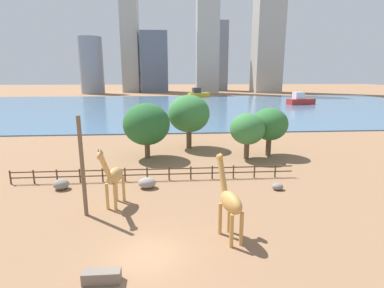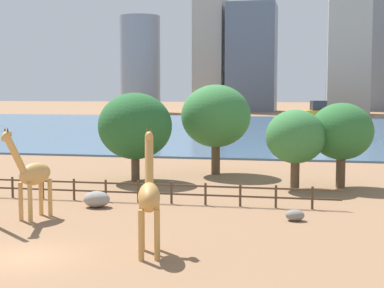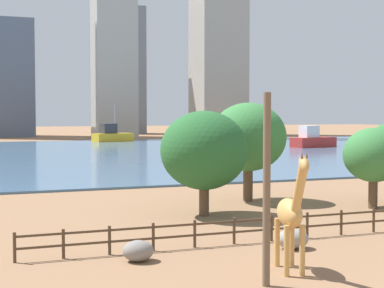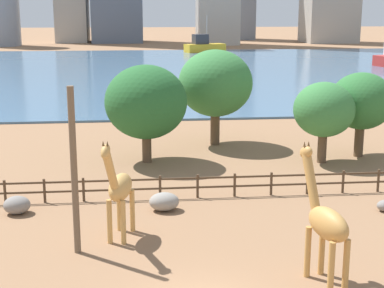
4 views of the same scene
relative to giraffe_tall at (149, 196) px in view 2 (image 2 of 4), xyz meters
The scene contains 15 objects.
ground_plane 78.63m from the giraffe_tall, 93.50° to the left, with size 400.00×400.00×0.00m, color #8C6647.
harbor_water 75.64m from the giraffe_tall, 93.64° to the left, with size 180.00×86.00×0.20m, color #476B8C.
giraffe_tall is the anchor object (origin of this frame).
giraffe_companion 9.17m from the giraffe_tall, 146.50° to the left, with size 1.50×3.54×4.90m.
boulder_near_fence 10.37m from the giraffe_tall, 122.55° to the left, with size 1.53×1.24×0.93m, color gray.
boulder_by_pole 9.51m from the giraffe_tall, 51.93° to the left, with size 0.97×0.78×0.58m, color gray.
enclosure_fence 11.77m from the giraffe_tall, 116.25° to the left, with size 26.12×0.14×1.30m.
tree_left_large 17.88m from the giraffe_tall, 72.10° to the left, with size 4.01×4.01×5.37m.
tree_center_broad 19.33m from the giraffe_tall, 108.41° to the left, with size 5.39×5.39×6.48m.
tree_right_tall 22.99m from the giraffe_tall, 92.13° to the left, with size 5.47×5.47×7.09m.
tree_left_small 20.26m from the giraffe_tall, 65.01° to the left, with size 4.31×4.31×5.81m.
boat_sailboat 111.66m from the giraffe_tall, 85.27° to the left, with size 9.52×5.94×8.06m.
skyline_tower_glass 147.18m from the giraffe_tall, 106.38° to the left, with size 11.52×11.52×27.43m, color gray.
skyline_block_left 168.53m from the giraffe_tall, 81.16° to the left, with size 10.98×10.83×39.35m, color slate.
skyline_tower_short 155.41m from the giraffe_tall, 93.93° to the left, with size 14.24×15.72×31.71m, color slate.
Camera 2 is at (11.12, -21.27, 6.75)m, focal length 55.00 mm.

